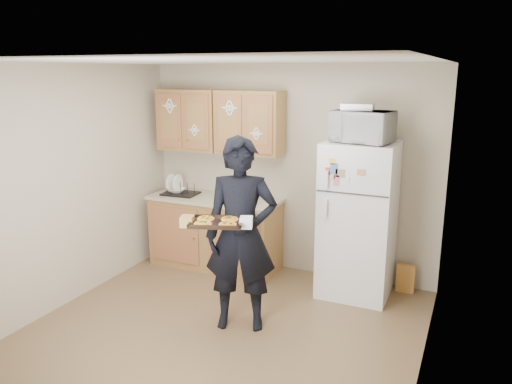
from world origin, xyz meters
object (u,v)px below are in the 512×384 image
microwave (362,127)px  dish_rack (180,188)px  refrigerator (358,220)px  baking_tray (217,223)px  person (241,235)px

microwave → dish_rack: (-2.27, 0.06, -0.88)m
refrigerator → baking_tray: size_ratio=3.63×
refrigerator → person: bearing=-125.0°
person → dish_rack: 1.87m
person → dish_rack: person is taller
person → dish_rack: size_ratio=4.32×
baking_tray → microwave: (0.95, 1.42, 0.75)m
microwave → refrigerator: bearing=108.9°
baking_tray → dish_rack: bearing=111.5°
baking_tray → microwave: size_ratio=0.79×
person → microwave: microwave is taller
baking_tray → dish_rack: 1.99m
refrigerator → microwave: size_ratio=2.87×
person → microwave: 1.70m
microwave → dish_rack: microwave is taller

